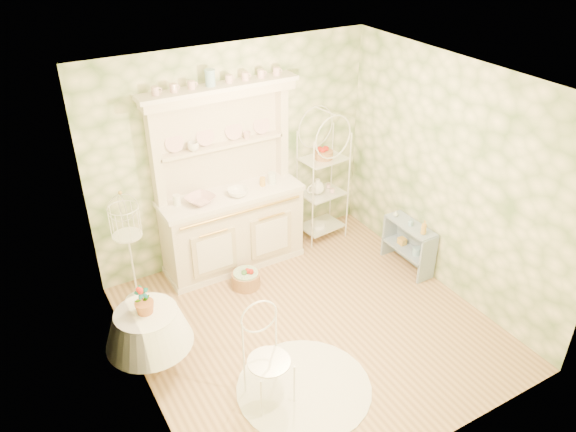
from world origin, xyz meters
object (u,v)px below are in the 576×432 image
kitchen_dresser (230,183)px  cafe_chair (269,358)px  birdcage_stand (130,253)px  round_table (150,342)px  side_shelf (408,247)px  floor_basket (246,278)px  bakers_rack (323,175)px

kitchen_dresser → cafe_chair: 2.35m
cafe_chair → birdcage_stand: (-0.65, 2.01, 0.18)m
cafe_chair → round_table: bearing=137.5°
side_shelf → floor_basket: bearing=164.6°
cafe_chair → birdcage_stand: bearing=113.1°
kitchen_dresser → floor_basket: (-0.09, -0.51, -1.04)m
round_table → birdcage_stand: bearing=81.0°
side_shelf → birdcage_stand: bearing=165.3°
bakers_rack → round_table: bearing=-162.4°
round_table → cafe_chair: 1.23m
bakers_rack → birdcage_stand: size_ratio=1.35×
kitchen_dresser → round_table: bearing=-139.7°
cafe_chair → floor_basket: cafe_chair is taller
bakers_rack → side_shelf: bakers_rack is taller
side_shelf → round_table: round_table is taller
round_table → floor_basket: round_table is taller
round_table → birdcage_stand: size_ratio=0.51×
cafe_chair → floor_basket: size_ratio=2.92×
side_shelf → floor_basket: side_shelf is taller
side_shelf → round_table: 3.34m
kitchen_dresser → round_table: (-1.48, -1.25, -0.80)m
kitchen_dresser → floor_basket: bearing=-99.8°
birdcage_stand → floor_basket: bearing=-16.5°
round_table → birdcage_stand: (0.18, 1.10, 0.33)m
birdcage_stand → round_table: bearing=-99.0°
floor_basket → round_table: bearing=-151.9°
kitchen_dresser → side_shelf: (1.85, -1.16, -0.86)m
side_shelf → cafe_chair: 2.71m
kitchen_dresser → side_shelf: size_ratio=3.41×
birdcage_stand → floor_basket: birdcage_stand is taller
kitchen_dresser → cafe_chair: bearing=-107.0°
round_table → floor_basket: (1.39, 0.74, -0.24)m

